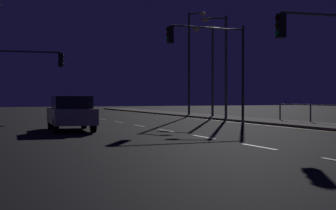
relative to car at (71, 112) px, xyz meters
The scene contains 11 objects.
ground_plane 4.26m from the car, 15.72° to the right, with size 112.00×112.00×0.00m, color black.
sidewalk_right 12.25m from the car, ahead, with size 2.86×77.00×0.14m, color gray.
lane_markings_center 4.74m from the car, 30.48° to the left, with size 0.14×50.00×0.01m.
lane_edge_line 11.21m from the car, 20.24° to the left, with size 0.14×53.00×0.01m.
car is the anchor object (origin of this frame).
traffic_light_far_left 10.11m from the car, 22.09° to the left, with size 5.14×0.54×5.66m.
traffic_light_near_right 12.61m from the car, 93.61° to the left, with size 4.72×0.54×4.84m.
traffic_light_near_left 11.56m from the car, 35.03° to the right, with size 4.49×0.51×4.94m.
street_lamp_corner 16.18m from the car, 40.86° to the left, with size 1.23×1.29×6.65m.
street_lamp_mid_block 13.81m from the car, 32.05° to the left, with size 1.66×0.77×6.78m.
street_lamp_far_end 17.85m from the car, 47.87° to the left, with size 0.92×1.65×7.95m.
Camera 1 is at (-8.18, -4.45, 1.55)m, focal length 54.12 mm.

